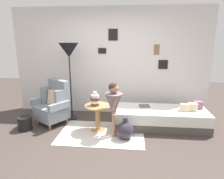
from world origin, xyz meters
TOP-DOWN VIEW (x-y plane):
  - ground_plane at (0.00, 0.00)m, footprint 12.00×12.00m
  - gallery_wall at (0.00, 1.95)m, footprint 4.80×0.12m
  - rug at (-0.03, 0.67)m, footprint 1.68×1.12m
  - armchair at (-1.17, 1.10)m, footprint 0.90×0.85m
  - daybed at (1.19, 1.13)m, footprint 1.90×0.80m
  - pillow_head at (1.96, 1.24)m, footprint 0.19×0.13m
  - pillow_mid at (1.82, 1.10)m, footprint 0.19×0.13m
  - pillow_back at (1.65, 1.08)m, footprint 0.18×0.12m
  - side_table at (-0.13, 0.82)m, footprint 0.53×0.53m
  - vase_striped at (-0.18, 0.82)m, footprint 0.19×0.19m
  - floor_lamp at (-0.86, 1.40)m, footprint 0.44×0.44m
  - person_child at (0.21, 0.62)m, footprint 0.34×0.34m
  - book_on_daybed at (0.84, 1.26)m, footprint 0.24×0.19m
  - demijohn_near at (0.44, 0.51)m, footprint 0.34×0.34m
  - magazine_basket at (-1.65, 0.69)m, footprint 0.28×0.28m

SIDE VIEW (x-z plane):
  - ground_plane at x=0.00m, z-range 0.00..0.00m
  - rug at x=-0.03m, z-range 0.00..0.01m
  - magazine_basket at x=-1.65m, z-range 0.00..0.28m
  - demijohn_near at x=0.44m, z-range -0.04..0.39m
  - daybed at x=1.19m, z-range 0.00..0.40m
  - side_table at x=-0.13m, z-range 0.11..0.66m
  - book_on_daybed at x=0.84m, z-range 0.40..0.43m
  - armchair at x=-1.17m, z-range -0.05..0.92m
  - pillow_back at x=1.65m, z-range 0.40..0.55m
  - pillow_mid at x=1.82m, z-range 0.40..0.56m
  - pillow_head at x=1.96m, z-range 0.40..0.56m
  - vase_striped at x=-0.18m, z-range 0.52..0.80m
  - person_child at x=0.21m, z-range 0.14..1.21m
  - gallery_wall at x=0.00m, z-range 0.00..2.60m
  - floor_lamp at x=-0.86m, z-range 0.67..2.44m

